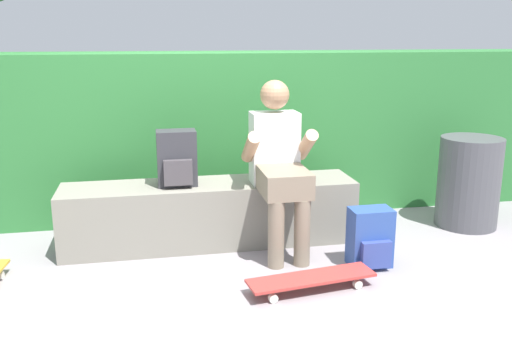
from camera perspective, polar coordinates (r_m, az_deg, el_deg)
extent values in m
plane|color=gray|center=(3.80, -3.90, -9.85)|extent=(24.00, 24.00, 0.00)
cube|color=gray|center=(4.12, -4.75, -4.43)|extent=(2.16, 0.46, 0.47)
cube|color=white|center=(4.01, 1.90, 2.36)|extent=(0.34, 0.22, 0.52)
sphere|color=tan|center=(3.95, 1.95, 7.84)|extent=(0.21, 0.21, 0.21)
cube|color=gray|center=(3.76, 2.95, -1.19)|extent=(0.32, 0.40, 0.17)
cylinder|color=gray|center=(3.69, 2.09, -6.62)|extent=(0.11, 0.11, 0.47)
cylinder|color=gray|center=(3.74, 4.80, -6.41)|extent=(0.11, 0.11, 0.47)
cylinder|color=tan|center=(3.83, -0.54, 2.42)|extent=(0.09, 0.33, 0.27)
cylinder|color=tan|center=(3.92, 5.23, 2.64)|extent=(0.09, 0.33, 0.27)
cube|color=#BC3833|center=(3.45, 5.76, -10.99)|extent=(0.82, 0.31, 0.02)
cylinder|color=silver|center=(3.65, 9.30, -10.59)|extent=(0.06, 0.04, 0.05)
cylinder|color=silver|center=(3.53, 10.48, -11.51)|extent=(0.06, 0.04, 0.05)
cylinder|color=silver|center=(3.43, 0.86, -12.02)|extent=(0.06, 0.04, 0.05)
cylinder|color=silver|center=(3.31, 1.79, -13.08)|extent=(0.06, 0.04, 0.05)
cylinder|color=silver|center=(3.94, -24.93, -9.83)|extent=(0.04, 0.06, 0.05)
cube|color=#333338|center=(3.99, -8.21, 1.30)|extent=(0.28, 0.18, 0.40)
cube|color=#464145|center=(3.90, -8.07, -0.21)|extent=(0.20, 0.05, 0.18)
cube|color=#2D4C99|center=(3.81, 11.71, -6.77)|extent=(0.28, 0.18, 0.40)
cube|color=#334492|center=(3.74, 12.33, -8.52)|extent=(0.20, 0.05, 0.18)
cube|color=#2D7335|center=(4.93, -2.02, 4.13)|extent=(5.81, 0.79, 1.38)
cylinder|color=#4C4C51|center=(4.77, 21.16, -1.12)|extent=(0.49, 0.49, 0.73)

